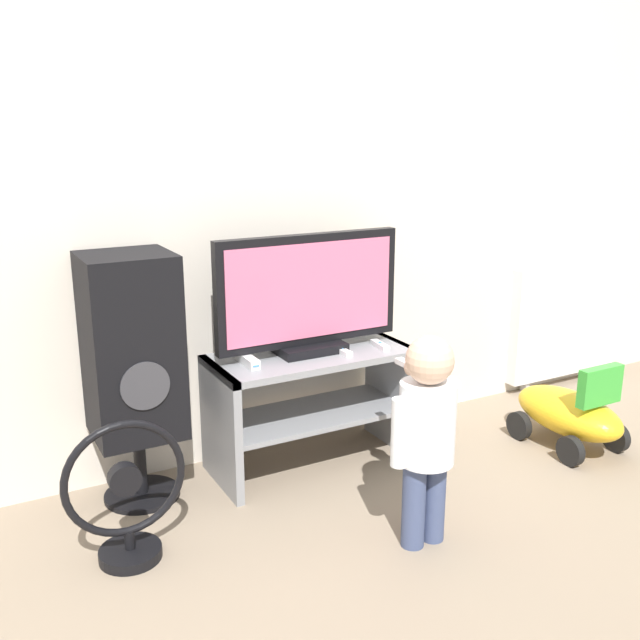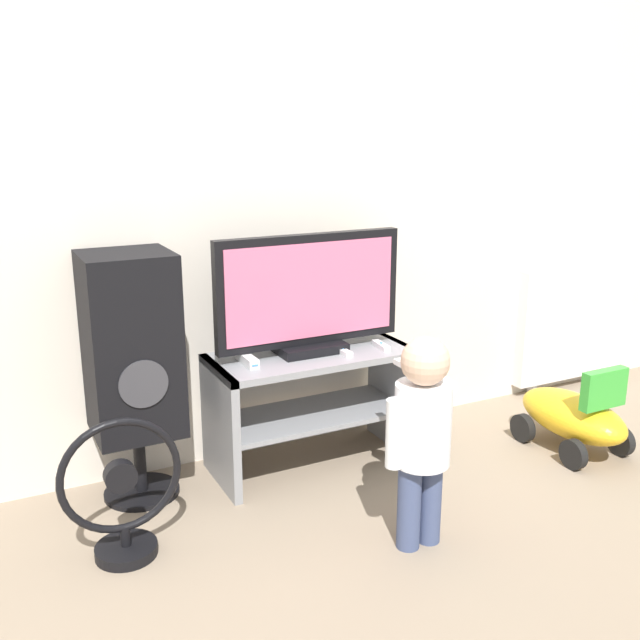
{
  "view_description": "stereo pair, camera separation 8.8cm",
  "coord_description": "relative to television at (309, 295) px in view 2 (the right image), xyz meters",
  "views": [
    {
      "loc": [
        -1.41,
        -2.45,
        1.5
      ],
      "look_at": [
        0.0,
        0.12,
        0.71
      ],
      "focal_mm": 40.0,
      "sensor_mm": 36.0,
      "label": 1
    },
    {
      "loc": [
        -1.33,
        -2.49,
        1.5
      ],
      "look_at": [
        0.0,
        0.12,
        0.71
      ],
      "focal_mm": 40.0,
      "sensor_mm": 36.0,
      "label": 2
    }
  ],
  "objects": [
    {
      "name": "remote_secondary",
      "position": [
        0.12,
        -0.09,
        -0.25
      ],
      "size": [
        0.04,
        0.13,
        0.03
      ],
      "color": "white",
      "rests_on": "tv_stand"
    },
    {
      "name": "speaker_tower",
      "position": [
        -0.77,
        0.05,
        -0.15
      ],
      "size": [
        0.35,
        0.34,
        1.03
      ],
      "color": "black",
      "rests_on": "ground_plane"
    },
    {
      "name": "floor_fan",
      "position": [
        -0.93,
        -0.37,
        -0.55
      ],
      "size": [
        0.44,
        0.22,
        0.53
      ],
      "color": "black",
      "rests_on": "ground_plane"
    },
    {
      "name": "radiator",
      "position": [
        1.82,
        0.2,
        -0.4
      ],
      "size": [
        0.81,
        0.08,
        0.73
      ],
      "color": "white",
      "rests_on": "ground_plane"
    },
    {
      "name": "game_console",
      "position": [
        -0.31,
        -0.03,
        -0.24
      ],
      "size": [
        0.04,
        0.19,
        0.04
      ],
      "color": "white",
      "rests_on": "tv_stand"
    },
    {
      "name": "television",
      "position": [
        0.0,
        0.0,
        0.0
      ],
      "size": [
        0.86,
        0.2,
        0.53
      ],
      "color": "black",
      "rests_on": "tv_stand"
    },
    {
      "name": "remote_primary",
      "position": [
        0.31,
        -0.1,
        -0.25
      ],
      "size": [
        0.05,
        0.13,
        0.03
      ],
      "color": "white",
      "rests_on": "tv_stand"
    },
    {
      "name": "child",
      "position": [
        0.06,
        -0.78,
        -0.32
      ],
      "size": [
        0.31,
        0.46,
        0.8
      ],
      "color": "#3F4C72",
      "rests_on": "ground_plane"
    },
    {
      "name": "ground_plane",
      "position": [
        0.0,
        -0.22,
        -0.79
      ],
      "size": [
        16.0,
        16.0,
        0.0
      ],
      "primitive_type": "plane",
      "color": "gray"
    },
    {
      "name": "wall_back",
      "position": [
        0.0,
        0.27,
        0.51
      ],
      "size": [
        10.0,
        0.06,
        2.6
      ],
      "color": "silver",
      "rests_on": "ground_plane"
    },
    {
      "name": "ride_on_toy",
      "position": [
        1.18,
        -0.45,
        -0.62
      ],
      "size": [
        0.34,
        0.6,
        0.45
      ],
      "color": "gold",
      "rests_on": "ground_plane"
    },
    {
      "name": "tv_stand",
      "position": [
        0.0,
        -0.02,
        -0.45
      ],
      "size": [
        0.91,
        0.41,
        0.54
      ],
      "color": "gray",
      "rests_on": "ground_plane"
    }
  ]
}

